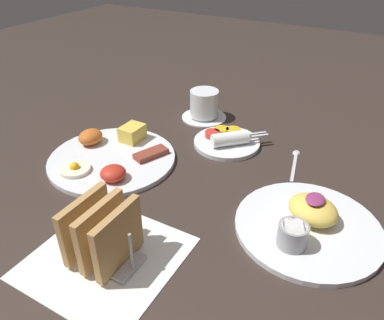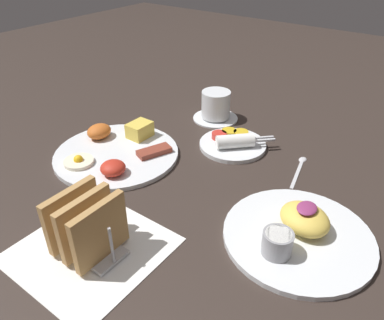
{
  "view_description": "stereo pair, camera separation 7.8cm",
  "coord_description": "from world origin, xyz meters",
  "px_view_note": "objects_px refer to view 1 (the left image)",
  "views": [
    {
      "loc": [
        -0.52,
        -0.28,
        0.45
      ],
      "look_at": [
        0.06,
        0.04,
        0.03
      ],
      "focal_mm": 35.0,
      "sensor_mm": 36.0,
      "label": 1
    },
    {
      "loc": [
        -0.47,
        -0.35,
        0.45
      ],
      "look_at": [
        0.06,
        0.04,
        0.03
      ],
      "focal_mm": 35.0,
      "sensor_mm": 36.0,
      "label": 2
    }
  ],
  "objects_px": {
    "toast_rack": "(102,234)",
    "plate_breakfast": "(112,156)",
    "plate_foreground": "(307,224)",
    "plate_condiments": "(227,140)",
    "coffee_cup": "(204,106)"
  },
  "relations": [
    {
      "from": "toast_rack",
      "to": "plate_breakfast",
      "type": "bearing_deg",
      "value": 37.91
    },
    {
      "from": "plate_foreground",
      "to": "toast_rack",
      "type": "distance_m",
      "value": 0.34
    },
    {
      "from": "plate_condiments",
      "to": "toast_rack",
      "type": "relative_size",
      "value": 1.42
    },
    {
      "from": "plate_breakfast",
      "to": "coffee_cup",
      "type": "bearing_deg",
      "value": -15.26
    },
    {
      "from": "plate_breakfast",
      "to": "toast_rack",
      "type": "bearing_deg",
      "value": -142.09
    },
    {
      "from": "plate_breakfast",
      "to": "coffee_cup",
      "type": "distance_m",
      "value": 0.3
    },
    {
      "from": "coffee_cup",
      "to": "plate_breakfast",
      "type": "bearing_deg",
      "value": 164.74
    },
    {
      "from": "plate_breakfast",
      "to": "plate_condiments",
      "type": "relative_size",
      "value": 1.7
    },
    {
      "from": "coffee_cup",
      "to": "toast_rack",
      "type": "bearing_deg",
      "value": -168.98
    },
    {
      "from": "plate_breakfast",
      "to": "plate_foreground",
      "type": "xyz_separation_m",
      "value": [
        -0.01,
        -0.44,
        0.0
      ]
    },
    {
      "from": "toast_rack",
      "to": "coffee_cup",
      "type": "xyz_separation_m",
      "value": [
        0.52,
        0.1,
        -0.02
      ]
    },
    {
      "from": "plate_condiments",
      "to": "toast_rack",
      "type": "distance_m",
      "value": 0.42
    },
    {
      "from": "plate_breakfast",
      "to": "plate_foreground",
      "type": "bearing_deg",
      "value": -91.69
    },
    {
      "from": "toast_rack",
      "to": "plate_condiments",
      "type": "bearing_deg",
      "value": -1.86
    },
    {
      "from": "plate_condiments",
      "to": "toast_rack",
      "type": "bearing_deg",
      "value": 178.14
    }
  ]
}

